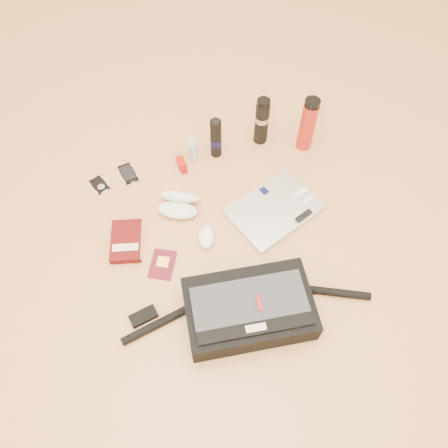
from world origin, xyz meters
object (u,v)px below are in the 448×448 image
object	(u,v)px
book	(127,241)
thermos_red	(308,124)
messenger_bag	(248,309)
thermos_black	(262,121)
laptop	(275,209)

from	to	relation	value
book	thermos_red	bearing A→B (deg)	30.90
messenger_bag	thermos_black	world-z (taller)	thermos_black
book	thermos_red	world-z (taller)	thermos_red
messenger_bag	thermos_black	distance (m)	0.81
thermos_black	thermos_red	world-z (taller)	thermos_red
messenger_bag	laptop	bearing A→B (deg)	63.64
thermos_black	thermos_red	distance (m)	0.19
messenger_bag	thermos_black	bearing A→B (deg)	73.76
book	thermos_black	bearing A→B (deg)	41.25
book	messenger_bag	bearing A→B (deg)	-36.00
messenger_bag	book	world-z (taller)	messenger_bag
messenger_bag	book	xyz separation A→B (m)	(-0.35, 0.39, -0.04)
messenger_bag	thermos_red	size ratio (longest dim) A/B	3.40
laptop	thermos_red	size ratio (longest dim) A/B	1.59
book	thermos_red	distance (m)	0.87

